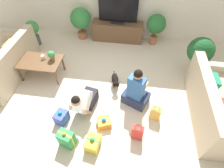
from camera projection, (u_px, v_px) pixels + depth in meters
The scene contains 21 objects.
ground_plane at pixel (99, 97), 3.96m from camera, with size 16.00×16.00×0.00m, color beige.
sofa_left at pixel (5, 65), 4.25m from camera, with size 0.92×1.98×0.85m.
sofa_right at pixel (216, 106), 3.44m from camera, with size 0.92×1.98×0.85m.
coffee_table at pixel (40, 63), 4.14m from camera, with size 1.01×0.64×0.46m.
tv_console at pixel (118, 31), 5.30m from camera, with size 1.49×0.42×0.56m.
tv at pixel (118, 12), 4.84m from camera, with size 1.09×0.20×0.74m.
potted_plant_back_left at pixel (81, 20), 5.12m from camera, with size 0.60×0.60×0.94m.
potted_plant_corner_right at pixel (200, 51), 4.12m from camera, with size 0.61×0.61×0.93m.
potted_plant_back_right at pixel (156, 25), 4.93m from camera, with size 0.53×0.53×0.90m.
potted_plant_corner_left at pixel (33, 30), 5.00m from camera, with size 0.37×0.37×0.74m.
person_kneeling at pixel (84, 100), 3.51m from camera, with size 0.45×0.77×0.73m.
person_sitting at pixel (136, 91), 3.62m from camera, with size 0.64×0.60×0.97m.
dog at pixel (115, 80), 4.04m from camera, with size 0.24×0.55×0.30m.
gift_box_a at pixel (62, 117), 3.46m from camera, with size 0.27×0.30×0.31m.
gift_box_b at pixel (93, 143), 3.12m from camera, with size 0.28×0.34×0.28m.
gift_box_c at pixel (104, 122), 3.43m from camera, with size 0.33×0.31×0.23m.
gift_box_d at pixel (66, 139), 3.10m from camera, with size 0.32×0.26×0.41m.
gift_bag_a at pixel (138, 133), 3.19m from camera, with size 0.22×0.15×0.37m.
gift_bag_b at pixel (155, 113), 3.48m from camera, with size 0.23×0.17×0.34m.
mug at pixel (43, 57), 4.13m from camera, with size 0.12×0.08×0.09m.
tabletop_plant at pixel (51, 55), 4.06m from camera, with size 0.17×0.17×0.22m.
Camera 1 is at (0.64, -2.37, 3.13)m, focal length 28.00 mm.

